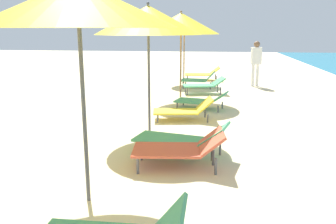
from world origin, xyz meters
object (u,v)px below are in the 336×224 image
at_px(umbrella_fifth, 148,20).
at_px(lounger_farthest_shoreside, 203,73).
at_px(umbrella_fourth, 78,4).
at_px(umbrella_farthest, 184,27).
at_px(lounger_sixth_inland, 202,100).
at_px(lounger_farthest_inland, 199,79).
at_px(lounger_fourth_shoreside, 180,148).
at_px(person_walking_near, 256,59).
at_px(lounger_fifth_inland, 182,138).
at_px(lounger_fifth_shoreside, 184,110).
at_px(umbrella_sixth, 181,24).
at_px(lounger_sixth_shoreside, 204,85).

distance_m(umbrella_fifth, lounger_farthest_shoreside, 8.29).
distance_m(umbrella_fourth, lounger_farthest_shoreside, 11.25).
bearing_deg(umbrella_fourth, umbrella_farthest, 87.90).
height_order(lounger_sixth_inland, lounger_farthest_inland, lounger_farthest_inland).
distance_m(lounger_fourth_shoreside, umbrella_fifth, 2.75).
relative_size(lounger_farthest_inland, person_walking_near, 0.75).
relative_size(lounger_fifth_inland, lounger_farthest_inland, 1.34).
relative_size(lounger_fifth_shoreside, lounger_fifth_inland, 0.87).
distance_m(lounger_fifth_inland, umbrella_farthest, 8.55).
distance_m(lounger_fifth_inland, lounger_farthest_inland, 7.18).
relative_size(lounger_fifth_inland, umbrella_farthest, 0.68).
height_order(lounger_fourth_shoreside, umbrella_farthest, umbrella_farthest).
relative_size(umbrella_fifth, person_walking_near, 1.57).
relative_size(umbrella_sixth, lounger_sixth_shoreside, 1.80).
relative_size(lounger_sixth_shoreside, umbrella_farthest, 0.59).
relative_size(lounger_sixth_shoreside, lounger_sixth_inland, 0.98).
relative_size(lounger_fifth_inland, lounger_sixth_shoreside, 1.16).
bearing_deg(lounger_fourth_shoreside, lounger_farthest_inland, -95.36).
bearing_deg(umbrella_fourth, lounger_fourth_shoreside, 50.07).
bearing_deg(umbrella_fifth, lounger_farthest_inland, 82.70).
bearing_deg(lounger_fourth_shoreside, umbrella_fourth, 44.47).
bearing_deg(umbrella_sixth, lounger_fifth_shoreside, -82.60).
height_order(umbrella_fourth, umbrella_sixth, umbrella_fourth).
xyz_separation_m(lounger_fifth_inland, lounger_farthest_inland, (-0.02, 7.18, 0.01)).
height_order(umbrella_fifth, person_walking_near, umbrella_fifth).
distance_m(lounger_fifth_inland, lounger_sixth_inland, 3.68).
bearing_deg(lounger_fifth_inland, umbrella_sixth, -70.97).
bearing_deg(lounger_fourth_shoreside, umbrella_fifth, -71.17).
bearing_deg(lounger_sixth_shoreside, umbrella_farthest, -80.98).
height_order(lounger_fifth_shoreside, lounger_sixth_inland, lounger_fifth_shoreside).
bearing_deg(lounger_fifth_shoreside, lounger_farthest_shoreside, -100.13).
relative_size(umbrella_farthest, lounger_farthest_inland, 1.98).
distance_m(lounger_fifth_inland, umbrella_sixth, 5.15).
bearing_deg(lounger_farthest_inland, lounger_fourth_shoreside, 95.66).
distance_m(umbrella_sixth, lounger_sixth_shoreside, 2.42).
relative_size(lounger_fifth_shoreside, umbrella_sixth, 0.56).
relative_size(umbrella_fifth, lounger_fifth_inland, 1.56).
bearing_deg(lounger_sixth_shoreside, umbrella_sixth, 49.78).
bearing_deg(umbrella_fifth, lounger_fourth_shoreside, -65.57).
xyz_separation_m(umbrella_fourth, umbrella_farthest, (0.37, 10.09, -0.20)).
distance_m(lounger_fourth_shoreside, umbrella_sixth, 5.63).
distance_m(lounger_fifth_shoreside, umbrella_sixth, 3.08).
bearing_deg(lounger_fifth_inland, lounger_farthest_shoreside, -76.99).
bearing_deg(lounger_farthest_shoreside, umbrella_fifth, 80.49).
relative_size(umbrella_fourth, person_walking_near, 1.62).
xyz_separation_m(lounger_fifth_shoreside, person_walking_near, (2.22, 5.39, 0.76)).
xyz_separation_m(lounger_fifth_inland, person_walking_near, (2.06, 7.81, 0.70)).
height_order(lounger_fifth_shoreside, lounger_farthest_inland, lounger_farthest_inland).
height_order(umbrella_fourth, lounger_fifth_inland, umbrella_fourth).
bearing_deg(lounger_sixth_inland, umbrella_farthest, -65.98).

